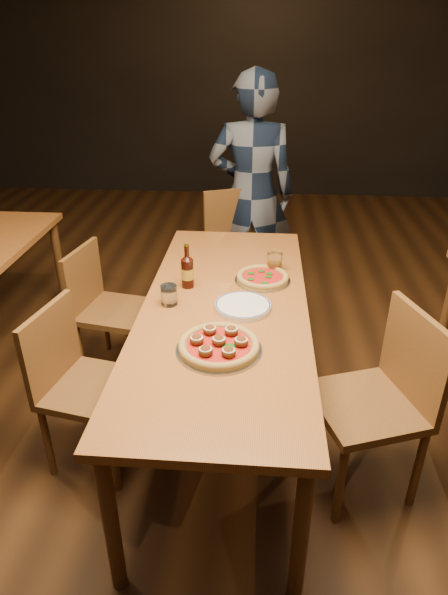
# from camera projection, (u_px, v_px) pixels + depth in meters

# --- Properties ---
(ground) EXTENTS (9.00, 9.00, 0.00)m
(ground) POSITION_uv_depth(u_px,v_px,m) (225.00, 423.00, 2.76)
(ground) COLOR black
(room_shell) EXTENTS (9.00, 9.00, 9.00)m
(room_shell) POSITION_uv_depth(u_px,v_px,m) (225.00, 51.00, 1.89)
(room_shell) COLOR black
(room_shell) RESTS_ON ground
(table_main) EXTENTS (0.80, 2.00, 0.75)m
(table_main) POSITION_uv_depth(u_px,v_px,m) (225.00, 318.00, 2.44)
(table_main) COLOR brown
(table_main) RESTS_ON ground
(chair_main_nw) EXTENTS (0.48, 0.48, 0.87)m
(chair_main_nw) POSITION_uv_depth(u_px,v_px,m) (92.00, 387.00, 2.35)
(chair_main_nw) COLOR #5E2918
(chair_main_nw) RESTS_ON ground
(chair_main_sw) EXTENTS (0.46, 0.46, 0.85)m
(chair_main_sw) POSITION_uv_depth(u_px,v_px,m) (114.00, 310.00, 3.03)
(chair_main_sw) COLOR #5E2918
(chair_main_sw) RESTS_ON ground
(chair_main_e) EXTENTS (0.56, 0.56, 0.94)m
(chair_main_e) POSITION_uv_depth(u_px,v_px,m) (366.00, 404.00, 2.20)
(chair_main_e) COLOR #5E2918
(chair_main_e) RESTS_ON ground
(chair_end) EXTENTS (0.59, 0.59, 0.97)m
(chair_end) POSITION_uv_depth(u_px,v_px,m) (243.00, 257.00, 3.58)
(chair_end) COLOR #5E2918
(chair_end) RESTS_ON ground
(pizza_meatball) EXTENTS (0.36, 0.36, 0.07)m
(pizza_meatball) POSITION_uv_depth(u_px,v_px,m) (219.00, 345.00, 2.06)
(pizza_meatball) COLOR #B7B7BF
(pizza_meatball) RESTS_ON table_main
(pizza_margherita) EXTENTS (0.30, 0.30, 0.04)m
(pizza_margherita) POSITION_uv_depth(u_px,v_px,m) (263.00, 278.00, 2.64)
(pizza_margherita) COLOR #B7B7BF
(pizza_margherita) RESTS_ON table_main
(plate_stack) EXTENTS (0.27, 0.27, 0.03)m
(plate_stack) POSITION_uv_depth(u_px,v_px,m) (243.00, 306.00, 2.37)
(plate_stack) COLOR white
(plate_stack) RESTS_ON table_main
(beer_bottle) EXTENTS (0.06, 0.06, 0.23)m
(beer_bottle) POSITION_uv_depth(u_px,v_px,m) (187.00, 272.00, 2.55)
(beer_bottle) COLOR black
(beer_bottle) RESTS_ON table_main
(water_glass) EXTENTS (0.08, 0.08, 0.10)m
(water_glass) POSITION_uv_depth(u_px,v_px,m) (169.00, 295.00, 2.40)
(water_glass) COLOR white
(water_glass) RESTS_ON table_main
(amber_glass) EXTENTS (0.08, 0.08, 0.11)m
(amber_glass) POSITION_uv_depth(u_px,v_px,m) (275.00, 262.00, 2.73)
(amber_glass) COLOR #9D5D11
(amber_glass) RESTS_ON table_main
(diner) EXTENTS (0.64, 0.42, 1.73)m
(diner) POSITION_uv_depth(u_px,v_px,m) (252.00, 195.00, 3.65)
(diner) COLOR black
(diner) RESTS_ON ground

